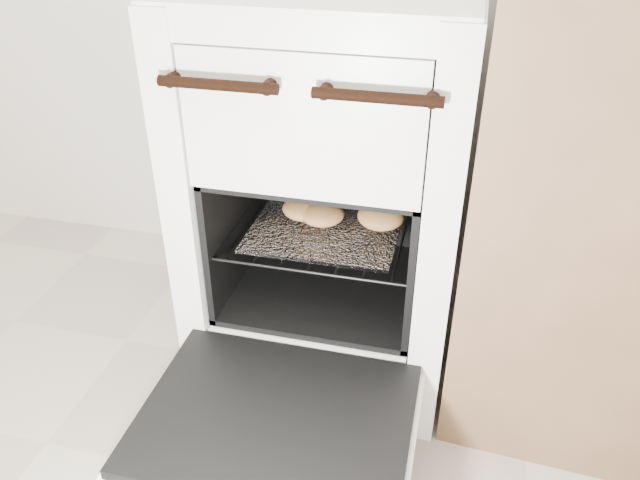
{
  "coord_description": "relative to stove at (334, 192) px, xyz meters",
  "views": [
    {
      "loc": [
        0.46,
        -0.06,
        1.07
      ],
      "look_at": [
        0.19,
        1.05,
        0.38
      ],
      "focal_mm": 35.0,
      "sensor_mm": 36.0,
      "label": 1
    }
  ],
  "objects": [
    {
      "name": "stove",
      "position": [
        0.0,
        0.0,
        0.0
      ],
      "size": [
        0.57,
        0.63,
        0.87
      ],
      "color": "silver",
      "rests_on": "ground"
    },
    {
      "name": "baked_rolls",
      "position": [
        0.02,
        -0.06,
        -0.02
      ],
      "size": [
        0.29,
        0.15,
        0.05
      ],
      "color": "#B9804A",
      "rests_on": "foil_sheet"
    },
    {
      "name": "oven_door",
      "position": [
        -0.0,
        -0.48,
        -0.24
      ],
      "size": [
        0.51,
        0.4,
        0.04
      ],
      "color": "black",
      "rests_on": "stove"
    },
    {
      "name": "oven_rack",
      "position": [
        0.0,
        -0.06,
        -0.05
      ],
      "size": [
        0.41,
        0.4,
        0.01
      ],
      "color": "black",
      "rests_on": "stove"
    },
    {
      "name": "foil_sheet",
      "position": [
        0.0,
        -0.08,
        -0.05
      ],
      "size": [
        0.32,
        0.28,
        0.01
      ],
      "primitive_type": "cube",
      "color": "silver",
      "rests_on": "oven_rack"
    }
  ]
}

